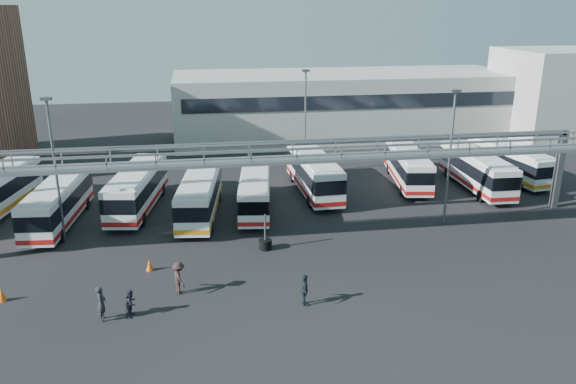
{
  "coord_description": "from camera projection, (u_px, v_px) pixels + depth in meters",
  "views": [
    {
      "loc": [
        -6.23,
        -30.75,
        15.81
      ],
      "look_at": [
        -0.29,
        6.0,
        3.5
      ],
      "focal_mm": 35.0,
      "sensor_mm": 36.0,
      "label": 1
    }
  ],
  "objects": [
    {
      "name": "bus_7",
      "position": [
        408.0,
        165.0,
        52.11
      ],
      "size": [
        4.15,
        11.01,
        3.26
      ],
      "rotation": [
        0.0,
        0.0,
        -0.16
      ],
      "color": "silver",
      "rests_on": "ground"
    },
    {
      "name": "light_pole_back",
      "position": [
        305.0,
        117.0,
        54.16
      ],
      "size": [
        0.7,
        0.35,
        10.21
      ],
      "color": "#4C4F54",
      "rests_on": "ground"
    },
    {
      "name": "pedestrian_c",
      "position": [
        179.0,
        278.0,
        32.29
      ],
      "size": [
        1.14,
        1.44,
        1.95
      ],
      "primitive_type": "imported",
      "rotation": [
        0.0,
        0.0,
        1.95
      ],
      "color": "#2C1F1D",
      "rests_on": "ground"
    },
    {
      "name": "pedestrian_a",
      "position": [
        102.0,
        303.0,
        29.5
      ],
      "size": [
        0.48,
        0.72,
        1.96
      ],
      "primitive_type": "imported",
      "rotation": [
        0.0,
        0.0,
        1.56
      ],
      "color": "#212129",
      "rests_on": "ground"
    },
    {
      "name": "tire_stack",
      "position": [
        265.0,
        243.0,
        38.38
      ],
      "size": [
        0.88,
        0.88,
        2.52
      ],
      "color": "black",
      "rests_on": "ground"
    },
    {
      "name": "cone_left",
      "position": [
        2.0,
        295.0,
        31.59
      ],
      "size": [
        0.61,
        0.61,
        0.75
      ],
      "primitive_type": "cone",
      "rotation": [
        0.0,
        0.0,
        0.37
      ],
      "color": "#F0510D",
      "rests_on": "ground"
    },
    {
      "name": "warehouse",
      "position": [
        343.0,
        105.0,
        70.91
      ],
      "size": [
        42.0,
        14.0,
        8.0
      ],
      "primitive_type": "cube",
      "color": "#9E9E99",
      "rests_on": "ground"
    },
    {
      "name": "bus_3",
      "position": [
        200.0,
        194.0,
        43.97
      ],
      "size": [
        3.89,
        11.19,
        3.33
      ],
      "rotation": [
        0.0,
        0.0,
        -0.13
      ],
      "color": "silver",
      "rests_on": "ground"
    },
    {
      "name": "bus_9",
      "position": [
        509.0,
        161.0,
        53.67
      ],
      "size": [
        3.69,
        10.8,
        3.21
      ],
      "rotation": [
        0.0,
        0.0,
        0.12
      ],
      "color": "silver",
      "rests_on": "ground"
    },
    {
      "name": "bus_1",
      "position": [
        58.0,
        202.0,
        42.23
      ],
      "size": [
        3.36,
        10.94,
        3.27
      ],
      "rotation": [
        0.0,
        0.0,
        -0.08
      ],
      "color": "silver",
      "rests_on": "ground"
    },
    {
      "name": "pedestrian_d",
      "position": [
        305.0,
        290.0,
        31.02
      ],
      "size": [
        0.46,
        1.08,
        1.83
      ],
      "primitive_type": "imported",
      "rotation": [
        0.0,
        0.0,
        1.56
      ],
      "color": "black",
      "rests_on": "ground"
    },
    {
      "name": "ground",
      "position": [
        308.0,
        275.0,
        34.73
      ],
      "size": [
        140.0,
        140.0,
        0.0
      ],
      "primitive_type": "plane",
      "color": "black",
      "rests_on": "ground"
    },
    {
      "name": "gantry",
      "position": [
        292.0,
        165.0,
        38.51
      ],
      "size": [
        51.4,
        5.15,
        7.1
      ],
      "color": "gray",
      "rests_on": "ground"
    },
    {
      "name": "bus_8",
      "position": [
        476.0,
        169.0,
        50.66
      ],
      "size": [
        2.89,
        11.1,
        3.35
      ],
      "rotation": [
        0.0,
        0.0,
        -0.03
      ],
      "color": "silver",
      "rests_on": "ground"
    },
    {
      "name": "light_pole_left",
      "position": [
        55.0,
        163.0,
        38.01
      ],
      "size": [
        0.7,
        0.35,
        10.21
      ],
      "color": "#4C4F54",
      "rests_on": "ground"
    },
    {
      "name": "building_right",
      "position": [
        562.0,
        95.0,
        68.75
      ],
      "size": [
        14.0,
        12.0,
        11.0
      ],
      "primitive_type": "cube",
      "color": "#B2B2AD",
      "rests_on": "ground"
    },
    {
      "name": "light_pole_mid",
      "position": [
        450.0,
        151.0,
        41.31
      ],
      "size": [
        0.7,
        0.35,
        10.21
      ],
      "color": "#4C4F54",
      "rests_on": "ground"
    },
    {
      "name": "cone_right",
      "position": [
        150.0,
        265.0,
        35.28
      ],
      "size": [
        0.62,
        0.62,
        0.74
      ],
      "primitive_type": "cone",
      "rotation": [
        0.0,
        0.0,
        0.43
      ],
      "color": "#F0510D",
      "rests_on": "ground"
    },
    {
      "name": "bus_2",
      "position": [
        138.0,
        187.0,
        45.43
      ],
      "size": [
        4.34,
        11.6,
        3.44
      ],
      "rotation": [
        0.0,
        0.0,
        -0.15
      ],
      "color": "silver",
      "rests_on": "ground"
    },
    {
      "name": "bus_5",
      "position": [
        314.0,
        172.0,
        49.53
      ],
      "size": [
        3.03,
        11.59,
        3.5
      ],
      "rotation": [
        0.0,
        0.0,
        0.03
      ],
      "color": "silver",
      "rests_on": "ground"
    },
    {
      "name": "pedestrian_b",
      "position": [
        131.0,
        303.0,
        29.98
      ],
      "size": [
        0.82,
        0.91,
        1.53
      ],
      "primitive_type": "imported",
      "rotation": [
        0.0,
        0.0,
        1.17
      ],
      "color": "#272230",
      "rests_on": "ground"
    },
    {
      "name": "bus_4",
      "position": [
        255.0,
        190.0,
        45.27
      ],
      "size": [
        3.69,
        10.46,
        3.11
      ],
      "rotation": [
        0.0,
        0.0,
        -0.13
      ],
      "color": "silver",
      "rests_on": "ground"
    }
  ]
}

